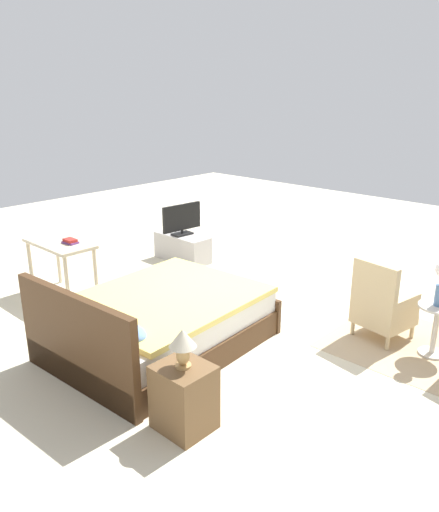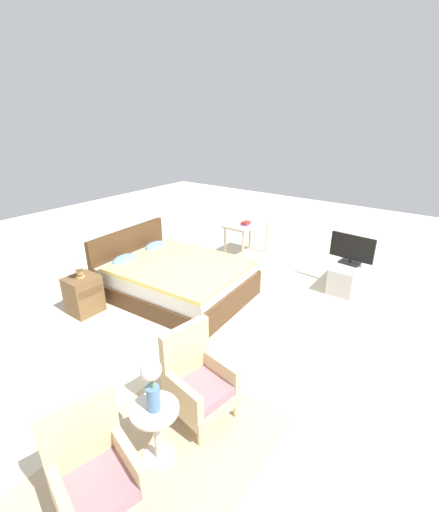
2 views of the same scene
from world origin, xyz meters
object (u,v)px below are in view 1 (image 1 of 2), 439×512
object	(u,v)px
side_table	(436,324)
table_lamp	(183,343)
nightstand	(184,397)
vanity_desk	(60,250)
tv_stand	(182,247)
tv_flatscreen	(182,219)
book_stack	(70,241)
armchair_by_window_right	(382,307)
bed	(158,323)

from	to	relation	value
side_table	table_lamp	xyz separation A→B (m)	(1.04, 2.61, 0.43)
nightstand	table_lamp	xyz separation A→B (m)	(0.00, 0.00, 0.50)
side_table	vanity_desk	size ratio (longest dim) A/B	0.54
tv_stand	tv_flatscreen	bearing A→B (deg)	-5.28
tv_stand	book_stack	bearing A→B (deg)	91.69
nightstand	tv_stand	size ratio (longest dim) A/B	0.59
side_table	tv_flatscreen	bearing A→B (deg)	-4.13
armchair_by_window_right	bed	bearing A→B (deg)	48.40
table_lamp	vanity_desk	world-z (taller)	table_lamp
table_lamp	book_stack	xyz separation A→B (m)	(3.08, -0.87, 0.00)
tv_flatscreen	book_stack	bearing A→B (deg)	91.75
armchair_by_window_right	table_lamp	world-z (taller)	armchair_by_window_right
side_table	vanity_desk	xyz separation A→B (m)	(4.28, 1.80, 0.29)
bed	nightstand	size ratio (longest dim) A/B	4.00
tv_flatscreen	vanity_desk	world-z (taller)	tv_flatscreen
armchair_by_window_right	book_stack	xyz separation A→B (m)	(3.53, 1.69, 0.40)
bed	side_table	distance (m)	2.91
armchair_by_window_right	tv_flatscreen	size ratio (longest dim) A/B	1.27
bed	tv_stand	size ratio (longest dim) A/B	2.38
armchair_by_window_right	table_lamp	bearing A→B (deg)	79.93
vanity_desk	armchair_by_window_right	bearing A→B (deg)	-154.54
tv_stand	tv_flatscreen	size ratio (longest dim) A/B	1.32
table_lamp	armchair_by_window_right	bearing A→B (deg)	-100.07
side_table	tv_flatscreen	size ratio (longest dim) A/B	0.77
bed	nightstand	xyz separation A→B (m)	(-1.18, 0.72, -0.01)
armchair_by_window_right	table_lamp	distance (m)	2.64
tv_flatscreen	vanity_desk	bearing A→B (deg)	87.25
table_lamp	tv_stand	xyz separation A→B (m)	(3.14, -2.91, -0.57)
table_lamp	tv_flatscreen	world-z (taller)	tv_flatscreen
table_lamp	tv_flatscreen	bearing A→B (deg)	-42.82
bed	vanity_desk	bearing A→B (deg)	-2.36
table_lamp	book_stack	size ratio (longest dim) A/B	1.49
tv_stand	tv_flatscreen	xyz separation A→B (m)	(0.00, -0.00, 0.47)
nightstand	tv_stand	xyz separation A→B (m)	(3.14, -2.91, -0.07)
tv_flatscreen	book_stack	distance (m)	2.04
bed	tv_flatscreen	xyz separation A→B (m)	(1.96, -2.18, 0.39)
nightstand	tv_flatscreen	world-z (taller)	tv_flatscreen
side_table	table_lamp	bearing A→B (deg)	68.26
tv_stand	table_lamp	bearing A→B (deg)	137.16
side_table	vanity_desk	bearing A→B (deg)	22.80
table_lamp	tv_stand	world-z (taller)	table_lamp
table_lamp	vanity_desk	xyz separation A→B (m)	(3.24, -0.81, -0.14)
book_stack	side_table	bearing A→B (deg)	-157.16
table_lamp	nightstand	bearing A→B (deg)	-90.00
side_table	table_lamp	size ratio (longest dim) A/B	1.70
table_lamp	tv_flatscreen	size ratio (longest dim) A/B	0.45
table_lamp	side_table	bearing A→B (deg)	-111.74
side_table	bed	bearing A→B (deg)	40.30
bed	armchair_by_window_right	distance (m)	2.47
armchair_by_window_right	vanity_desk	bearing A→B (deg)	25.46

